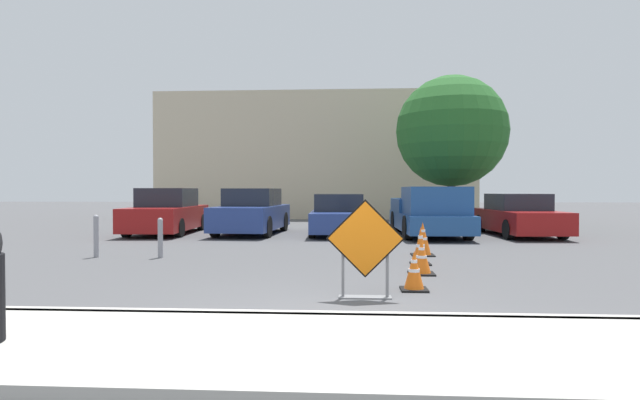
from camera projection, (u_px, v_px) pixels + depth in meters
name	position (u px, v px, depth m)	size (l,w,h in m)	color
ground_plane	(342.00, 238.00, 15.48)	(96.00, 96.00, 0.00)	#4C4C4F
sidewalk_strip	(322.00, 351.00, 4.42)	(25.67, 2.18, 0.14)	#ADAAA3
curb_lip	(328.00, 319.00, 5.50)	(25.67, 0.20, 0.14)	#ADAAA3
road_closed_sign	(365.00, 247.00, 6.84)	(1.08, 0.20, 1.37)	black
traffic_cone_nearest	(414.00, 271.00, 7.42)	(0.40, 0.40, 0.59)	black
traffic_cone_second	(421.00, 257.00, 8.84)	(0.45, 0.45, 0.62)	black
traffic_cone_third	(421.00, 246.00, 10.01)	(0.40, 0.40, 0.75)	black
traffic_cone_fourth	(423.00, 239.00, 11.38)	(0.51, 0.51, 0.77)	black
parked_car_nearest	(167.00, 213.00, 17.26)	(2.05, 4.59, 1.57)	maroon
parked_car_second	(252.00, 213.00, 17.08)	(2.11, 4.39, 1.56)	navy
parked_car_third	(339.00, 216.00, 16.95)	(1.94, 4.47, 1.37)	navy
pickup_truck	(430.00, 214.00, 16.17)	(2.17, 5.19, 1.60)	navy
parked_car_fourth	(518.00, 216.00, 16.49)	(1.99, 4.48, 1.38)	maroon
bollard_nearest	(160.00, 237.00, 11.00)	(0.12, 0.12, 0.89)	gray
bollard_second	(96.00, 235.00, 11.09)	(0.12, 0.12, 0.95)	gray
building_facade_backdrop	(316.00, 158.00, 28.04)	(16.80, 5.00, 6.66)	beige
street_tree_behind_lot	(452.00, 132.00, 20.13)	(4.46, 4.46, 6.11)	#513823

